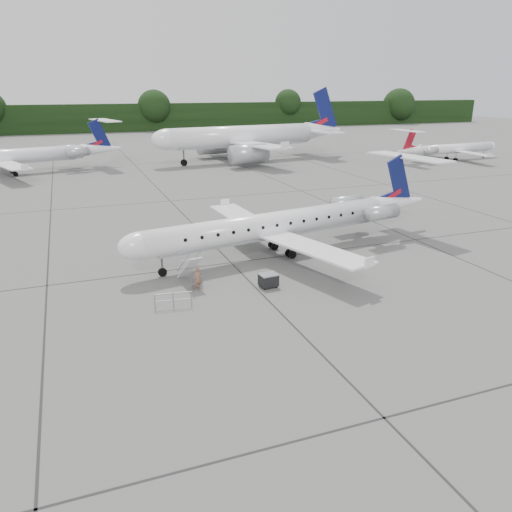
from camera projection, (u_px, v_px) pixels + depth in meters
name	position (u px, v px, depth m)	size (l,w,h in m)	color
ground	(350.00, 286.00, 33.91)	(320.00, 320.00, 0.00)	slate
treeline	(122.00, 118.00, 147.70)	(260.00, 4.00, 8.00)	black
main_regional_jet	(272.00, 213.00, 38.88)	(27.37, 19.70, 7.02)	white
airstair	(189.00, 268.00, 33.92)	(0.85, 2.46, 2.20)	white
passenger	(198.00, 279.00, 32.89)	(0.58, 0.38, 1.60)	#855748
safety_railing	(173.00, 301.00, 30.27)	(2.20, 0.08, 1.00)	gray
baggage_cart	(268.00, 280.00, 33.50)	(1.16, 0.94, 1.00)	black
bg_narrowbody	(242.00, 126.00, 87.73)	(34.96, 25.17, 12.55)	white
bg_regional_left	(2.00, 149.00, 74.56)	(29.67, 21.36, 7.78)	white
bg_regional_right	(456.00, 144.00, 90.83)	(22.27, 16.04, 5.84)	white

